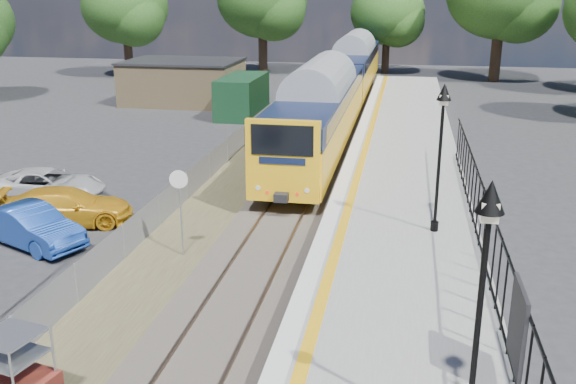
% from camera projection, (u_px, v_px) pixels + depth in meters
% --- Properties ---
extents(ground, '(120.00, 120.00, 0.00)m').
position_uv_depth(ground, '(218.00, 338.00, 15.65)').
color(ground, '#2D2D30').
rests_on(ground, ground).
extents(track_bed, '(5.90, 80.00, 0.29)m').
position_uv_depth(track_bed, '(277.00, 207.00, 24.77)').
color(track_bed, '#473F38').
rests_on(track_bed, ground).
extents(platform, '(5.00, 70.00, 0.90)m').
position_uv_depth(platform, '(399.00, 220.00, 22.28)').
color(platform, gray).
rests_on(platform, ground).
extents(platform_edge, '(0.90, 70.00, 0.01)m').
position_uv_depth(platform_edge, '(340.00, 204.00, 22.50)').
color(platform_edge, silver).
rests_on(platform_edge, platform).
extents(victorian_lamp_south, '(0.44, 0.44, 4.60)m').
position_uv_depth(victorian_lamp_south, '(485.00, 256.00, 9.64)').
color(victorian_lamp_south, black).
rests_on(victorian_lamp_south, platform).
extents(victorian_lamp_north, '(0.44, 0.44, 4.60)m').
position_uv_depth(victorian_lamp_north, '(442.00, 124.00, 19.05)').
color(victorian_lamp_north, black).
rests_on(victorian_lamp_north, platform).
extents(palisade_fence, '(0.12, 26.00, 2.00)m').
position_uv_depth(palisade_fence, '(492.00, 252.00, 16.05)').
color(palisade_fence, black).
rests_on(palisade_fence, platform).
extents(wire_fence, '(0.06, 52.00, 1.20)m').
position_uv_depth(wire_fence, '(202.00, 173.00, 27.43)').
color(wire_fence, '#999EA3').
rests_on(wire_fence, ground).
extents(outbuilding, '(10.80, 10.10, 3.12)m').
position_uv_depth(outbuilding, '(194.00, 84.00, 46.31)').
color(outbuilding, tan).
rests_on(outbuilding, ground).
extents(tree_line, '(56.80, 43.80, 11.88)m').
position_uv_depth(tree_line, '(376.00, 8.00, 52.75)').
color(tree_line, '#332319').
rests_on(tree_line, ground).
extents(train, '(2.82, 40.83, 3.51)m').
position_uv_depth(train, '(342.00, 81.00, 41.94)').
color(train, yellow).
rests_on(train, ground).
extents(brick_plinth, '(1.45, 1.45, 1.95)m').
position_uv_depth(brick_plinth, '(16.00, 379.00, 12.39)').
color(brick_plinth, maroon).
rests_on(brick_plinth, ground).
extents(speed_sign, '(0.57, 0.14, 2.86)m').
position_uv_depth(speed_sign, '(180.00, 198.00, 19.79)').
color(speed_sign, '#999EA3').
rests_on(speed_sign, ground).
extents(car_blue, '(4.33, 2.96, 1.35)m').
position_uv_depth(car_blue, '(31.00, 226.00, 21.08)').
color(car_blue, '#1A409C').
rests_on(car_blue, ground).
extents(car_yellow, '(5.00, 3.21, 1.35)m').
position_uv_depth(car_yellow, '(66.00, 207.00, 22.93)').
color(car_yellow, gold).
rests_on(car_yellow, ground).
extents(car_white, '(4.67, 2.38, 1.26)m').
position_uv_depth(car_white, '(48.00, 185.00, 25.63)').
color(car_white, silver).
rests_on(car_white, ground).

